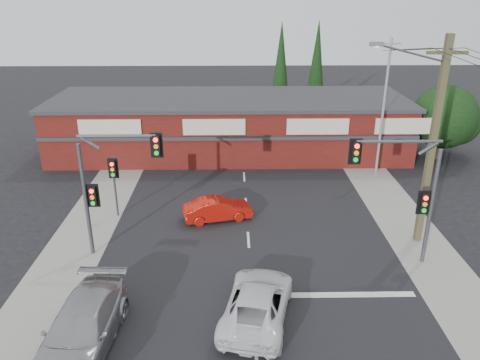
{
  "coord_description": "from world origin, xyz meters",
  "views": [
    {
      "loc": [
        -0.78,
        -17.5,
        11.8
      ],
      "look_at": [
        -0.43,
        3.0,
        3.33
      ],
      "focal_mm": 35.0,
      "sensor_mm": 36.0,
      "label": 1
    }
  ],
  "objects_px": {
    "silver_suv": "(81,329)",
    "utility_pole": "(431,138)",
    "red_sedan": "(218,209)",
    "shop_building": "(229,125)",
    "white_suv": "(257,302)"
  },
  "relations": [
    {
      "from": "red_sedan",
      "to": "shop_building",
      "type": "xyz_separation_m",
      "value": [
        0.61,
        11.54,
        1.52
      ]
    },
    {
      "from": "silver_suv",
      "to": "red_sedan",
      "type": "distance_m",
      "value": 10.8
    },
    {
      "from": "white_suv",
      "to": "shop_building",
      "type": "distance_m",
      "value": 19.92
    },
    {
      "from": "utility_pole",
      "to": "silver_suv",
      "type": "bearing_deg",
      "value": -152.96
    },
    {
      "from": "shop_building",
      "to": "red_sedan",
      "type": "bearing_deg",
      "value": -93.01
    },
    {
      "from": "silver_suv",
      "to": "utility_pole",
      "type": "relative_size",
      "value": 0.56
    },
    {
      "from": "silver_suv",
      "to": "utility_pole",
      "type": "height_order",
      "value": "utility_pole"
    },
    {
      "from": "shop_building",
      "to": "utility_pole",
      "type": "height_order",
      "value": "utility_pole"
    },
    {
      "from": "white_suv",
      "to": "silver_suv",
      "type": "xyz_separation_m",
      "value": [
        -6.21,
        -1.53,
        0.11
      ]
    },
    {
      "from": "red_sedan",
      "to": "silver_suv",
      "type": "bearing_deg",
      "value": 141.92
    },
    {
      "from": "white_suv",
      "to": "red_sedan",
      "type": "xyz_separation_m",
      "value": [
        -1.74,
        8.29,
        -0.09
      ]
    },
    {
      "from": "silver_suv",
      "to": "utility_pole",
      "type": "xyz_separation_m",
      "value": [
        14.44,
        7.37,
        4.59
      ]
    },
    {
      "from": "white_suv",
      "to": "utility_pole",
      "type": "height_order",
      "value": "utility_pole"
    },
    {
      "from": "red_sedan",
      "to": "shop_building",
      "type": "height_order",
      "value": "shop_building"
    },
    {
      "from": "red_sedan",
      "to": "utility_pole",
      "type": "height_order",
      "value": "utility_pole"
    }
  ]
}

